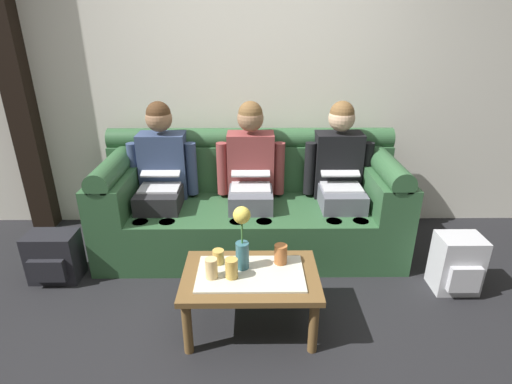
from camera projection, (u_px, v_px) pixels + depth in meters
The scene contains 15 objects.
ground_plane at pixel (251, 342), 2.42m from camera, with size 14.00×14.00×0.00m, color black.
back_wall_patterned at pixel (250, 65), 3.41m from camera, with size 6.00×0.12×2.90m, color silver.
timber_pillar at pixel (13, 66), 3.28m from camera, with size 0.20×0.20×2.90m, color black.
couch at pixel (251, 205), 3.35m from camera, with size 2.41×0.88×0.96m.
person_left at pixel (161, 173), 3.22m from camera, with size 0.56×0.67×1.22m.
person_middle at pixel (251, 173), 3.23m from camera, with size 0.56×0.67×1.22m.
person_right at pixel (340, 173), 3.24m from camera, with size 0.56×0.67×1.22m.
coffee_table at pixel (250, 281), 2.43m from camera, with size 0.82×0.54×0.40m.
flower_vase at pixel (242, 236), 2.36m from camera, with size 0.10×0.10×0.41m.
cup_near_left at pixel (232, 268), 2.34m from camera, with size 0.08×0.08×0.12m, color gold.
cup_near_right at pixel (211, 268), 2.33m from camera, with size 0.07×0.07×0.13m, color #DBB77A.
cup_far_center at pixel (281, 254), 2.48m from camera, with size 0.08×0.08×0.12m, color #B26633.
cup_far_left at pixel (218, 257), 2.48m from camera, with size 0.07×0.07×0.09m, color gold.
backpack_right at pixel (457, 264), 2.83m from camera, with size 0.30×0.28×0.42m.
backpack_left at pixel (54, 257), 2.95m from camera, with size 0.36×0.26×0.38m.
Camera 1 is at (0.01, -1.87, 1.79)m, focal length 28.01 mm.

